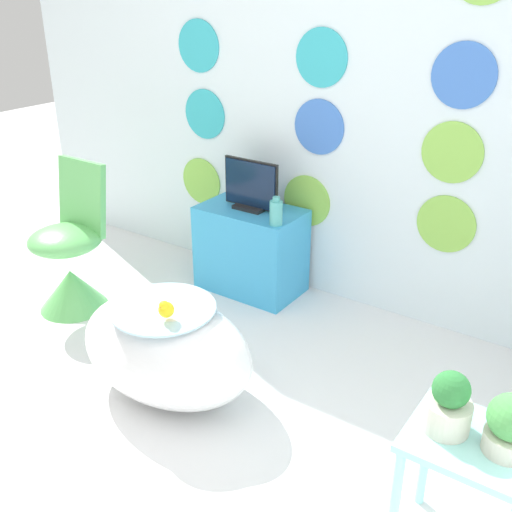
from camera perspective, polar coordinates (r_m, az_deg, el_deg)
ground_plane at (r=2.43m, az=-21.51°, el=-21.24°), size 12.00×12.00×0.00m
wall_back_dotted at (r=3.23m, az=5.93°, el=18.04°), size 4.30×0.05×2.60m
bathtub at (r=2.66m, az=-8.54°, el=-8.65°), size 0.84×0.55×0.44m
rubber_duck at (r=2.43m, az=-8.59°, el=-5.00°), size 0.07×0.07×0.08m
chair at (r=3.42m, az=-17.25°, el=-0.69°), size 0.39×0.39×0.81m
tv_cabinet at (r=3.46m, az=-0.50°, el=0.63°), size 0.59×0.36×0.50m
tv at (r=3.33m, az=-0.50°, el=6.53°), size 0.35×0.12×0.28m
vase at (r=3.12m, az=1.92°, el=4.19°), size 0.07×0.07×0.15m
side_table at (r=1.99m, az=19.61°, el=-18.27°), size 0.38×0.33×0.47m
potted_plant_left at (r=1.88m, az=17.88°, el=-13.35°), size 0.14×0.14×0.20m
potted_plant_right at (r=1.86m, az=23.05°, el=-14.60°), size 0.13×0.13×0.19m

